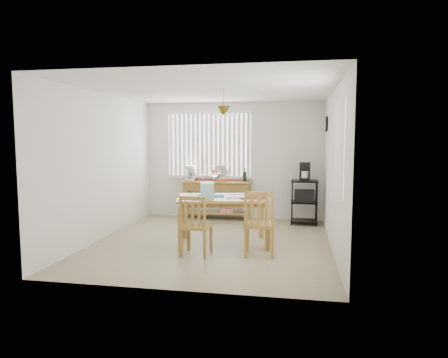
% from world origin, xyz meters
% --- Properties ---
extents(ground, '(4.00, 4.50, 0.01)m').
position_xyz_m(ground, '(0.00, 0.00, -0.01)').
color(ground, tan).
extents(room_shell, '(4.20, 4.70, 2.70)m').
position_xyz_m(room_shell, '(0.00, 0.02, 1.69)').
color(room_shell, white).
rests_on(room_shell, ground).
extents(sideboard, '(1.52, 0.43, 0.86)m').
position_xyz_m(sideboard, '(-0.32, 2.02, 0.64)').
color(sideboard, '#A98339').
rests_on(sideboard, ground).
extents(sideboard_items, '(1.44, 0.36, 0.65)m').
position_xyz_m(sideboard_items, '(-0.58, 2.03, 0.99)').
color(sideboard_items, maroon).
rests_on(sideboard_items, sideboard).
extents(wire_cart, '(0.54, 0.44, 0.93)m').
position_xyz_m(wire_cart, '(1.58, 1.81, 0.56)').
color(wire_cart, black).
rests_on(wire_cart, ground).
extents(cart_items, '(0.22, 0.26, 0.38)m').
position_xyz_m(cart_items, '(1.58, 1.82, 1.10)').
color(cart_items, black).
rests_on(cart_items, wire_cart).
extents(dining_table, '(1.68, 1.26, 0.81)m').
position_xyz_m(dining_table, '(0.20, -0.08, 0.72)').
color(dining_table, '#A98339').
rests_on(dining_table, ground).
extents(table_items, '(1.24, 0.56, 0.26)m').
position_xyz_m(table_items, '(0.09, -0.23, 0.91)').
color(table_items, '#16717B').
rests_on(table_items, dining_table).
extents(chair_left, '(0.45, 0.45, 0.94)m').
position_xyz_m(chair_left, '(-0.10, -0.81, 0.46)').
color(chair_left, '#A98339').
rests_on(chair_left, ground).
extents(chair_right, '(0.49, 0.49, 1.01)m').
position_xyz_m(chair_right, '(0.87, -0.65, 0.49)').
color(chair_right, '#A98339').
rests_on(chair_right, ground).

